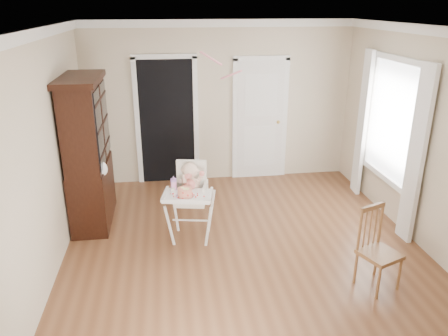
{
  "coord_description": "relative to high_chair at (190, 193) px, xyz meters",
  "views": [
    {
      "loc": [
        -0.92,
        -4.73,
        2.94
      ],
      "look_at": [
        -0.23,
        0.3,
        1.01
      ],
      "focal_mm": 35.0,
      "sensor_mm": 36.0,
      "label": 1
    }
  ],
  "objects": [
    {
      "name": "china_cabinet",
      "position": [
        -1.33,
        0.7,
        0.38
      ],
      "size": [
        0.54,
        1.22,
        2.06
      ],
      "color": "black",
      "rests_on": "floor"
    },
    {
      "name": "closet_door",
      "position": [
        1.35,
        2.08,
        0.37
      ],
      "size": [
        0.96,
        0.09,
        2.13
      ],
      "color": "white",
      "rests_on": "wall_back"
    },
    {
      "name": "window_right",
      "position": [
        2.83,
        0.4,
        0.63
      ],
      "size": [
        0.13,
        1.84,
        2.3
      ],
      "color": "white",
      "rests_on": "wall_right"
    },
    {
      "name": "baby",
      "position": [
        0.01,
        0.03,
        0.16
      ],
      "size": [
        0.3,
        0.26,
        0.47
      ],
      "rotation": [
        0.0,
        0.0,
        -0.19
      ],
      "color": "beige",
      "rests_on": "high_chair"
    },
    {
      "name": "sippy_cup",
      "position": [
        -0.21,
        -0.05,
        0.16
      ],
      "size": [
        0.08,
        0.08,
        0.19
      ],
      "rotation": [
        0.0,
        0.0,
        -0.19
      ],
      "color": "#EF92D2",
      "rests_on": "high_chair"
    },
    {
      "name": "floor",
      "position": [
        0.65,
        -0.4,
        -0.66
      ],
      "size": [
        5.0,
        5.0,
        0.0
      ],
      "primitive_type": "plane",
      "color": "brown",
      "rests_on": "ground"
    },
    {
      "name": "wall_back",
      "position": [
        0.65,
        2.1,
        0.69
      ],
      "size": [
        4.5,
        0.0,
        4.5
      ],
      "primitive_type": "plane",
      "rotation": [
        1.57,
        0.0,
        0.0
      ],
      "color": "beige",
      "rests_on": "floor"
    },
    {
      "name": "dining_chair",
      "position": [
        1.94,
        -1.3,
        -0.22
      ],
      "size": [
        0.49,
        0.49,
        0.92
      ],
      "rotation": [
        0.0,
        0.0,
        0.39
      ],
      "color": "brown",
      "rests_on": "floor"
    },
    {
      "name": "wall_right",
      "position": [
        2.9,
        -0.4,
        0.69
      ],
      "size": [
        0.0,
        5.0,
        5.0
      ],
      "primitive_type": "plane",
      "rotation": [
        1.57,
        0.0,
        -1.57
      ],
      "color": "beige",
      "rests_on": "floor"
    },
    {
      "name": "high_chair",
      "position": [
        0.0,
        0.0,
        0.0
      ],
      "size": [
        0.72,
        0.85,
        1.06
      ],
      "rotation": [
        0.0,
        0.0,
        -0.19
      ],
      "color": "white",
      "rests_on": "floor"
    },
    {
      "name": "crown_molding",
      "position": [
        0.65,
        -0.4,
        1.98
      ],
      "size": [
        4.5,
        5.0,
        0.12
      ],
      "primitive_type": null,
      "color": "white",
      "rests_on": "ceiling"
    },
    {
      "name": "streamer",
      "position": [
        0.37,
        0.87,
        1.59
      ],
      "size": [
        0.27,
        0.44,
        0.15
      ],
      "primitive_type": null,
      "rotation": [
        0.26,
        0.0,
        0.52
      ],
      "color": "pink",
      "rests_on": "ceiling"
    },
    {
      "name": "cake",
      "position": [
        -0.08,
        -0.27,
        0.13
      ],
      "size": [
        0.23,
        0.23,
        0.11
      ],
      "color": "silver",
      "rests_on": "high_chair"
    },
    {
      "name": "ceiling",
      "position": [
        0.65,
        -0.4,
        2.04
      ],
      "size": [
        5.0,
        5.0,
        0.0
      ],
      "primitive_type": "plane",
      "rotation": [
        3.14,
        0.0,
        0.0
      ],
      "color": "white",
      "rests_on": "wall_back"
    },
    {
      "name": "wall_left",
      "position": [
        -1.6,
        -0.4,
        0.69
      ],
      "size": [
        0.0,
        5.0,
        5.0
      ],
      "primitive_type": "plane",
      "rotation": [
        1.57,
        0.0,
        1.57
      ],
      "color": "beige",
      "rests_on": "floor"
    },
    {
      "name": "doorway",
      "position": [
        -0.25,
        2.09,
        0.45
      ],
      "size": [
        1.06,
        0.05,
        2.22
      ],
      "color": "black",
      "rests_on": "wall_back"
    }
  ]
}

